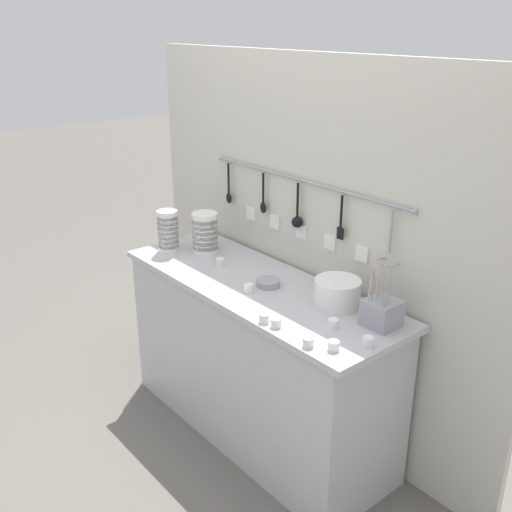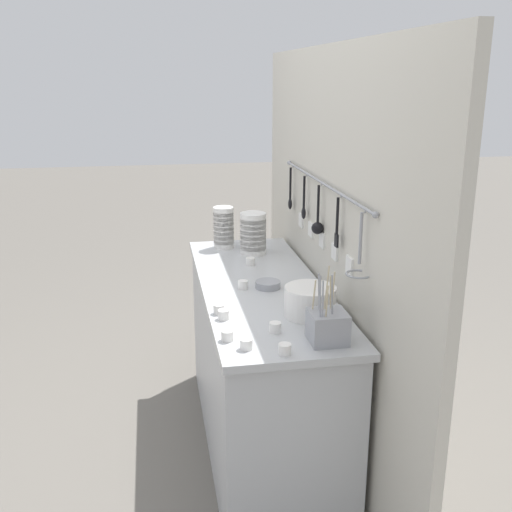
# 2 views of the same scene
# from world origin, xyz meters

# --- Properties ---
(ground_plane) EXTENTS (20.00, 20.00, 0.00)m
(ground_plane) POSITION_xyz_m (0.00, 0.00, 0.00)
(ground_plane) COLOR #666059
(counter) EXTENTS (1.57, 0.55, 0.84)m
(counter) POSITION_xyz_m (0.00, 0.00, 0.42)
(counter) COLOR #B7BABC
(counter) RESTS_ON ground
(back_wall) EXTENTS (2.37, 0.11, 1.89)m
(back_wall) POSITION_xyz_m (0.00, 0.31, 0.95)
(back_wall) COLOR beige
(back_wall) RESTS_ON ground
(bowl_stack_short_front) EXTENTS (0.14, 0.14, 0.22)m
(bowl_stack_short_front) POSITION_xyz_m (-0.49, 0.05, 0.95)
(bowl_stack_short_front) COLOR white
(bowl_stack_short_front) RESTS_ON counter
(bowl_stack_back_corner) EXTENTS (0.11, 0.11, 0.23)m
(bowl_stack_back_corner) POSITION_xyz_m (-0.64, -0.09, 0.96)
(bowl_stack_back_corner) COLOR white
(bowl_stack_back_corner) RESTS_ON counter
(plate_stack) EXTENTS (0.21, 0.21, 0.12)m
(plate_stack) POSITION_xyz_m (0.40, 0.12, 0.90)
(plate_stack) COLOR white
(plate_stack) RESTS_ON counter
(steel_mixing_bowl) EXTENTS (0.11, 0.11, 0.03)m
(steel_mixing_bowl) POSITION_xyz_m (0.05, 0.02, 0.86)
(steel_mixing_bowl) COLOR #93969E
(steel_mixing_bowl) RESTS_ON counter
(cutlery_caddy) EXTENTS (0.13, 0.13, 0.27)m
(cutlery_caddy) POSITION_xyz_m (0.65, 0.12, 0.90)
(cutlery_caddy) COLOR #93969E
(cutlery_caddy) RESTS_ON counter
(cup_back_right) EXTENTS (0.04, 0.04, 0.04)m
(cup_back_right) POSITION_xyz_m (0.32, -0.23, 0.86)
(cup_back_right) COLOR white
(cup_back_right) RESTS_ON counter
(cup_front_left) EXTENTS (0.04, 0.04, 0.04)m
(cup_front_left) POSITION_xyz_m (0.73, -0.05, 0.86)
(cup_front_left) COLOR white
(cup_front_left) RESTS_ON counter
(cup_edge_far) EXTENTS (0.04, 0.04, 0.04)m
(cup_edge_far) POSITION_xyz_m (0.58, -0.23, 0.86)
(cup_edge_far) COLOR white
(cup_edge_far) RESTS_ON counter
(cup_by_caddy) EXTENTS (0.04, 0.04, 0.04)m
(cup_by_caddy) POSITION_xyz_m (-0.30, -0.00, 0.86)
(cup_by_caddy) COLOR white
(cup_by_caddy) RESTS_ON counter
(cup_front_right) EXTENTS (0.04, 0.04, 0.04)m
(cup_front_right) POSITION_xyz_m (0.54, -0.05, 0.86)
(cup_front_right) COLOR white
(cup_front_right) RESTS_ON counter
(cup_edge_near) EXTENTS (0.04, 0.04, 0.04)m
(cup_edge_near) POSITION_xyz_m (0.05, -0.09, 0.86)
(cup_edge_near) COLOR white
(cup_edge_near) RESTS_ON counter
(cup_back_left) EXTENTS (0.04, 0.04, 0.04)m
(cup_back_left) POSITION_xyz_m (0.38, -0.22, 0.86)
(cup_back_left) COLOR white
(cup_back_left) RESTS_ON counter
(cup_mid_row) EXTENTS (0.04, 0.04, 0.04)m
(cup_mid_row) POSITION_xyz_m (0.66, -0.18, 0.86)
(cup_mid_row) COLOR white
(cup_mid_row) RESTS_ON counter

